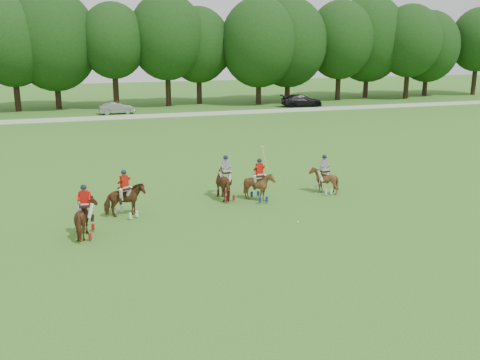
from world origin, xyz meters
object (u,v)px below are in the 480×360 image
object	(u,v)px
polo_red_a	(86,218)
polo_red_b	(125,200)
polo_red_c	(259,186)
polo_stripe_a	(226,183)
polo_stripe_b	(324,180)
polo_ball	(298,222)
car_mid	(117,108)
car_right	(302,101)

from	to	relation	value
polo_red_a	polo_red_b	xyz separation A→B (m)	(1.93, 2.28, -0.02)
polo_red_c	polo_red_b	bearing A→B (deg)	-175.81
polo_stripe_a	polo_stripe_b	xyz separation A→B (m)	(5.55, -0.59, -0.10)
polo_red_a	polo_red_c	distance (m)	9.46
polo_stripe_b	polo_red_a	bearing A→B (deg)	-166.58
polo_red_c	polo_stripe_a	size ratio (longest dim) A/B	1.19
polo_stripe_a	polo_ball	bearing A→B (deg)	-66.40
polo_red_c	car_mid	bearing A→B (deg)	96.26
polo_red_a	polo_stripe_b	world-z (taller)	polo_red_a
polo_stripe_a	polo_stripe_b	size ratio (longest dim) A/B	1.09
polo_red_a	polo_stripe_a	world-z (taller)	polo_stripe_a
polo_stripe_b	polo_ball	bearing A→B (deg)	-128.58
polo_stripe_b	polo_red_c	bearing A→B (deg)	-175.63
car_right	polo_red_c	size ratio (longest dim) A/B	1.87
polo_stripe_a	car_right	bearing A→B (deg)	60.43
polo_ball	polo_stripe_b	bearing A→B (deg)	51.42
polo_red_b	polo_stripe_b	bearing A→B (deg)	4.25
polo_red_c	polo_stripe_a	xyz separation A→B (m)	(-1.60, 0.89, 0.05)
polo_red_a	polo_red_b	world-z (taller)	polo_red_a
car_right	polo_stripe_b	distance (m)	40.43
polo_red_b	polo_ball	world-z (taller)	polo_red_b
polo_red_c	polo_stripe_b	bearing A→B (deg)	4.37
car_mid	polo_red_a	size ratio (longest dim) A/B	1.70
polo_red_b	polo_stripe_b	xyz separation A→B (m)	(11.05, 0.82, -0.06)
polo_red_b	polo_red_a	bearing A→B (deg)	-130.29
polo_red_c	polo_stripe_a	distance (m)	1.84
polo_stripe_a	polo_ball	world-z (taller)	polo_stripe_a
car_mid	polo_ball	bearing A→B (deg)	-177.22
polo_ball	polo_stripe_a	bearing A→B (deg)	113.60
polo_stripe_b	car_mid	bearing A→B (deg)	102.20
polo_red_b	polo_stripe_a	distance (m)	5.68
polo_red_b	polo_stripe_a	size ratio (longest dim) A/B	0.97
polo_stripe_b	polo_stripe_a	bearing A→B (deg)	173.95
polo_ball	car_mid	bearing A→B (deg)	96.38
car_right	polo_ball	distance (m)	45.72
car_right	polo_red_c	distance (m)	42.35
polo_red_b	polo_red_c	distance (m)	7.13
car_right	polo_stripe_a	bearing A→B (deg)	156.27
polo_red_c	polo_stripe_b	size ratio (longest dim) A/B	1.30
car_mid	polo_red_c	bearing A→B (deg)	-177.34
polo_red_c	polo_ball	world-z (taller)	polo_red_c
polo_stripe_a	polo_stripe_b	distance (m)	5.58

